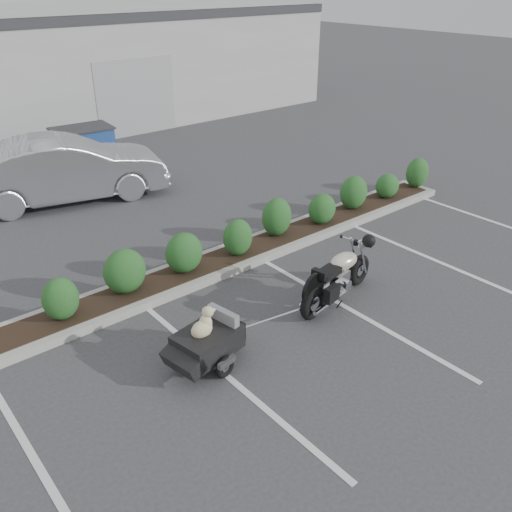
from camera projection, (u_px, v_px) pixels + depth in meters
ground at (278, 322)px, 9.08m from camera, size 90.00×90.00×0.00m
planter_kerb at (244, 253)px, 11.11m from camera, size 12.00×1.00×0.15m
motorcycle at (338, 277)px, 9.44m from camera, size 2.08×0.84×1.20m
pet_trailer at (207, 341)px, 7.91m from camera, size 1.68×0.96×0.99m
sedan at (66, 169)px, 13.57m from camera, size 5.16×2.85×1.61m
dumpster at (84, 146)px, 16.24m from camera, size 1.79×1.30×1.12m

